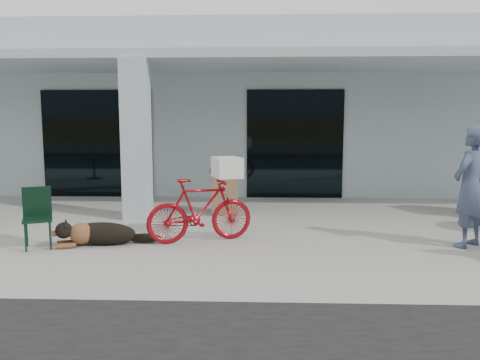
{
  "coord_description": "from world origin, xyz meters",
  "views": [
    {
      "loc": [
        0.88,
        -6.77,
        1.92
      ],
      "look_at": [
        0.6,
        0.55,
        1.0
      ],
      "focal_mm": 35.0,
      "sensor_mm": 36.0,
      "label": 1
    }
  ],
  "objects_px": {
    "dog": "(102,232)",
    "trash_receptacle": "(225,190)",
    "bicycle": "(200,210)",
    "cafe_chair_near": "(37,218)",
    "person": "(470,187)"
  },
  "relations": [
    {
      "from": "dog",
      "to": "trash_receptacle",
      "type": "xyz_separation_m",
      "value": [
        1.75,
        2.52,
        0.29
      ]
    },
    {
      "from": "dog",
      "to": "trash_receptacle",
      "type": "height_order",
      "value": "trash_receptacle"
    },
    {
      "from": "bicycle",
      "to": "trash_receptacle",
      "type": "distance_m",
      "value": 2.28
    },
    {
      "from": "bicycle",
      "to": "trash_receptacle",
      "type": "relative_size",
      "value": 1.72
    },
    {
      "from": "cafe_chair_near",
      "to": "trash_receptacle",
      "type": "xyz_separation_m",
      "value": [
        2.66,
        2.75,
        0.04
      ]
    },
    {
      "from": "dog",
      "to": "cafe_chair_near",
      "type": "xyz_separation_m",
      "value": [
        -0.91,
        -0.23,
        0.26
      ]
    },
    {
      "from": "dog",
      "to": "person",
      "type": "bearing_deg",
      "value": -18.46
    },
    {
      "from": "bicycle",
      "to": "trash_receptacle",
      "type": "height_order",
      "value": "bicycle"
    },
    {
      "from": "bicycle",
      "to": "trash_receptacle",
      "type": "bearing_deg",
      "value": -26.39
    },
    {
      "from": "dog",
      "to": "person",
      "type": "height_order",
      "value": "person"
    },
    {
      "from": "dog",
      "to": "person",
      "type": "xyz_separation_m",
      "value": [
        5.67,
        0.12,
        0.73
      ]
    },
    {
      "from": "dog",
      "to": "cafe_chair_near",
      "type": "distance_m",
      "value": 0.97
    },
    {
      "from": "dog",
      "to": "trash_receptacle",
      "type": "bearing_deg",
      "value": 35.5
    },
    {
      "from": "bicycle",
      "to": "dog",
      "type": "distance_m",
      "value": 1.56
    },
    {
      "from": "person",
      "to": "cafe_chair_near",
      "type": "bearing_deg",
      "value": -36.3
    }
  ]
}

